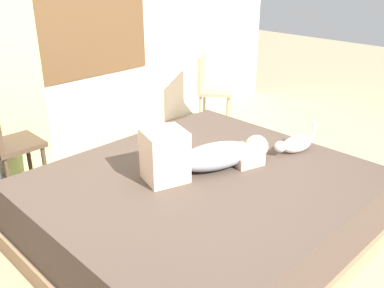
% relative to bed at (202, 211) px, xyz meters
% --- Properties ---
extents(ground_plane, '(16.00, 16.00, 0.00)m').
position_rel_bed_xyz_m(ground_plane, '(-0.02, -0.18, -0.25)').
color(ground_plane, tan).
extents(back_wall_with_window, '(6.40, 0.14, 2.90)m').
position_rel_bed_xyz_m(back_wall_with_window, '(-0.01, 2.03, 1.20)').
color(back_wall_with_window, silver).
rests_on(back_wall_with_window, ground).
extents(bed, '(2.11, 1.88, 0.51)m').
position_rel_bed_xyz_m(bed, '(0.00, 0.00, 0.00)').
color(bed, '#997A56').
rests_on(bed, ground).
extents(person_lying, '(0.93, 0.49, 0.34)m').
position_rel_bed_xyz_m(person_lying, '(0.08, 0.07, 0.37)').
color(person_lying, '#8C939E').
rests_on(person_lying, bed).
extents(cat, '(0.35, 0.18, 0.21)m').
position_rel_bed_xyz_m(cat, '(0.77, -0.20, 0.32)').
color(cat, silver).
rests_on(cat, bed).
extents(chair_by_desk, '(0.38, 0.38, 0.86)m').
position_rel_bed_xyz_m(chair_by_desk, '(-0.67, 1.52, 0.26)').
color(chair_by_desk, '#4C3828').
rests_on(chair_by_desk, ground).
extents(chair_spare, '(0.53, 0.53, 0.86)m').
position_rel_bed_xyz_m(chair_spare, '(1.62, 1.44, 0.26)').
color(chair_spare, tan).
rests_on(chair_spare, ground).
extents(curtain_left, '(0.44, 0.06, 2.43)m').
position_rel_bed_xyz_m(curtain_left, '(-0.33, 1.91, 0.96)').
color(curtain_left, '#ADCC75').
rests_on(curtain_left, ground).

